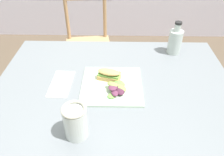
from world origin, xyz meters
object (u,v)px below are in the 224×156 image
object	(u,v)px
dining_table	(114,106)
chair_wooden_far	(88,44)
plate_lunch	(112,85)
bottle_cold_brew	(175,42)
sandwich_half_front	(109,74)
fork_on_napkin	(62,81)
mason_jar_iced_tea	(76,123)

from	to	relation	value
dining_table	chair_wooden_far	size ratio (longest dim) A/B	1.37
plate_lunch	bottle_cold_brew	world-z (taller)	bottle_cold_brew
sandwich_half_front	fork_on_napkin	distance (m)	0.24
chair_wooden_far	mason_jar_iced_tea	world-z (taller)	mason_jar_iced_tea
chair_wooden_far	plate_lunch	size ratio (longest dim) A/B	2.95
dining_table	mason_jar_iced_tea	size ratio (longest dim) A/B	8.47
bottle_cold_brew	chair_wooden_far	bearing A→B (deg)	134.61
fork_on_napkin	chair_wooden_far	bearing A→B (deg)	89.16
fork_on_napkin	mason_jar_iced_tea	world-z (taller)	mason_jar_iced_tea
chair_wooden_far	fork_on_napkin	distance (m)	0.96
chair_wooden_far	bottle_cold_brew	size ratio (longest dim) A/B	4.43
plate_lunch	fork_on_napkin	xyz separation A→B (m)	(-0.25, 0.03, 0.00)
plate_lunch	fork_on_napkin	world-z (taller)	plate_lunch
fork_on_napkin	mason_jar_iced_tea	distance (m)	0.35
fork_on_napkin	bottle_cold_brew	distance (m)	0.69
fork_on_napkin	sandwich_half_front	bearing A→B (deg)	3.85
bottle_cold_brew	mason_jar_iced_tea	size ratio (longest dim) A/B	1.39
sandwich_half_front	mason_jar_iced_tea	world-z (taller)	mason_jar_iced_tea
dining_table	chair_wooden_far	world-z (taller)	chair_wooden_far
fork_on_napkin	mason_jar_iced_tea	xyz separation A→B (m)	(0.12, -0.32, 0.06)
dining_table	fork_on_napkin	size ratio (longest dim) A/B	6.43
chair_wooden_far	sandwich_half_front	size ratio (longest dim) A/B	6.99
dining_table	sandwich_half_front	distance (m)	0.17
dining_table	chair_wooden_far	bearing A→B (deg)	104.79
bottle_cold_brew	mason_jar_iced_tea	xyz separation A→B (m)	(-0.49, -0.62, -0.00)
dining_table	plate_lunch	xyz separation A→B (m)	(-0.01, 0.01, 0.13)
dining_table	sandwich_half_front	xyz separation A→B (m)	(-0.03, 0.06, 0.16)
dining_table	mason_jar_iced_tea	distance (m)	0.37
dining_table	fork_on_napkin	bearing A→B (deg)	171.49
dining_table	bottle_cold_brew	size ratio (longest dim) A/B	6.09
mason_jar_iced_tea	fork_on_napkin	bearing A→B (deg)	110.79
sandwich_half_front	plate_lunch	bearing A→B (deg)	-71.36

